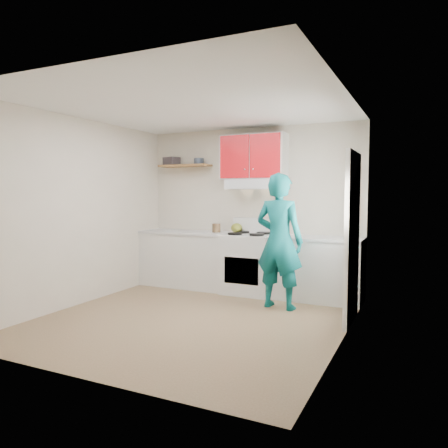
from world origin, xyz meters
The scene contains 21 objects.
floor centered at (0.00, 0.00, 0.00)m, with size 3.80×3.80×0.00m, color brown.
ceiling centered at (0.00, 0.00, 2.60)m, with size 3.60×3.80×0.04m, color white.
back_wall centered at (0.00, 1.90, 1.30)m, with size 3.60×0.04×2.60m, color beige.
front_wall centered at (0.00, -1.90, 1.30)m, with size 3.60×0.04×2.60m, color beige.
left_wall centered at (-1.80, 0.00, 1.30)m, with size 0.04×3.80×2.60m, color beige.
right_wall centered at (1.80, 0.00, 1.30)m, with size 0.04×3.80×2.60m, color beige.
door centered at (1.78, 0.70, 1.02)m, with size 0.05×0.85×2.05m, color white.
door_glass centered at (1.75, 0.70, 1.45)m, with size 0.01×0.55×0.95m, color white.
counter_left centered at (-1.04, 1.60, 0.45)m, with size 1.52×0.60×0.90m, color silver.
counter_right centered at (1.14, 1.60, 0.45)m, with size 1.32×0.60×0.90m, color silver.
stove centered at (0.10, 1.57, 0.46)m, with size 0.76×0.65×0.92m, color white.
range_hood centered at (0.10, 1.68, 1.70)m, with size 0.76×0.44×0.15m, color silver.
upper_cabinets centered at (0.10, 1.73, 2.12)m, with size 1.02×0.33×0.70m, color red.
shelf centered at (-1.15, 1.75, 2.02)m, with size 0.90×0.30×0.04m, color brown.
books centered at (-1.43, 1.77, 2.11)m, with size 0.26×0.19×0.14m, color #3C353A.
tin centered at (-0.90, 1.78, 2.09)m, with size 0.17×0.17×0.10m, color #333D4C.
kettle centered at (-0.17, 1.70, 1.00)m, with size 0.19×0.19×0.16m, color olive.
crock centered at (-0.50, 1.64, 0.98)m, with size 0.14×0.14×0.16m, color brown.
cutting_board centered at (0.97, 1.63, 0.91)m, with size 0.26×0.19×0.02m, color olive.
silicone_mat centered at (1.48, 1.53, 0.90)m, with size 0.31×0.26×0.01m, color red.
person centered at (0.79, 0.94, 0.91)m, with size 0.67×0.44×1.83m, color #0A6062.
Camera 1 is at (2.56, -4.53, 1.56)m, focal length 34.20 mm.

